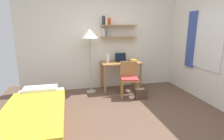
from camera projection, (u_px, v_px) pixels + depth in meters
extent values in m
plane|color=brown|center=(127.00, 122.00, 3.24)|extent=(5.28, 5.28, 0.00)
cube|color=silver|center=(104.00, 40.00, 4.84)|extent=(4.40, 0.05, 2.60)
cube|color=#9E703D|center=(119.00, 37.00, 4.78)|extent=(0.96, 0.22, 0.02)
cube|color=silver|center=(104.00, 33.00, 4.67)|extent=(0.02, 0.18, 0.22)
cube|color=purple|center=(105.00, 33.00, 4.68)|extent=(0.03, 0.18, 0.22)
cube|color=#4CA856|center=(106.00, 33.00, 4.70)|extent=(0.02, 0.16, 0.21)
cube|color=#9E703D|center=(119.00, 25.00, 4.71)|extent=(0.96, 0.22, 0.02)
cube|color=#333338|center=(103.00, 20.00, 4.62)|extent=(0.03, 0.13, 0.22)
cube|color=silver|center=(106.00, 20.00, 4.61)|extent=(0.03, 0.18, 0.23)
cube|color=orange|center=(107.00, 21.00, 4.64)|extent=(0.03, 0.14, 0.17)
cube|color=#D13D38|center=(109.00, 21.00, 4.64)|extent=(0.03, 0.17, 0.16)
cube|color=silver|center=(208.00, 42.00, 3.90)|extent=(0.02, 0.84, 1.23)
cube|color=white|center=(208.00, 42.00, 3.90)|extent=(0.01, 0.78, 1.17)
cube|color=#384C93|center=(191.00, 40.00, 4.40)|extent=(0.03, 0.28, 1.33)
cube|color=#9E703D|center=(36.00, 127.00, 2.83)|extent=(0.88, 1.94, 0.28)
cube|color=silver|center=(34.00, 114.00, 2.78)|extent=(0.84, 1.88, 0.16)
cube|color=gold|center=(32.00, 111.00, 2.65)|extent=(0.90, 1.59, 0.04)
cube|color=white|center=(41.00, 90.00, 3.46)|extent=(0.61, 0.28, 0.10)
cube|color=#9E703D|center=(121.00, 62.00, 4.75)|extent=(1.03, 0.59, 0.03)
cylinder|color=#9E703D|center=(105.00, 80.00, 4.50)|extent=(0.06, 0.06, 0.73)
cylinder|color=#9E703D|center=(140.00, 78.00, 4.71)|extent=(0.06, 0.06, 0.73)
cylinder|color=#9E703D|center=(102.00, 75.00, 4.97)|extent=(0.06, 0.06, 0.73)
cylinder|color=#9E703D|center=(134.00, 73.00, 5.18)|extent=(0.06, 0.06, 0.73)
cube|color=#9E703D|center=(129.00, 80.00, 4.29)|extent=(0.50, 0.46, 0.03)
cube|color=#B23838|center=(129.00, 78.00, 4.29)|extent=(0.46, 0.42, 0.04)
cube|color=#9E703D|center=(129.00, 69.00, 4.40)|extent=(0.41, 0.12, 0.37)
cylinder|color=#9E703D|center=(122.00, 91.00, 4.19)|extent=(0.04, 0.04, 0.42)
cylinder|color=#9E703D|center=(138.00, 91.00, 4.20)|extent=(0.04, 0.04, 0.42)
cylinder|color=#9E703D|center=(121.00, 87.00, 4.49)|extent=(0.04, 0.04, 0.42)
cylinder|color=#9E703D|center=(135.00, 86.00, 4.50)|extent=(0.04, 0.04, 0.42)
cylinder|color=#B2A893|center=(91.00, 91.00, 4.74)|extent=(0.24, 0.24, 0.02)
cylinder|color=#B2A893|center=(91.00, 65.00, 4.58)|extent=(0.03, 0.03, 1.36)
cone|color=silver|center=(90.00, 34.00, 4.39)|extent=(0.40, 0.40, 0.22)
cube|color=black|center=(121.00, 61.00, 4.79)|extent=(0.31, 0.22, 0.01)
cube|color=black|center=(121.00, 57.00, 4.85)|extent=(0.30, 0.05, 0.21)
cube|color=black|center=(121.00, 57.00, 4.85)|extent=(0.27, 0.04, 0.17)
cylinder|color=silver|center=(108.00, 59.00, 4.63)|extent=(0.07, 0.07, 0.21)
cube|color=purple|center=(133.00, 61.00, 4.89)|extent=(0.16, 0.19, 0.02)
cube|color=gold|center=(133.00, 60.00, 4.87)|extent=(0.17, 0.25, 0.03)
cube|color=#4C382D|center=(141.00, 94.00, 4.25)|extent=(0.28, 0.13, 0.25)
torus|color=#4C382D|center=(141.00, 87.00, 4.21)|extent=(0.20, 0.02, 0.20)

